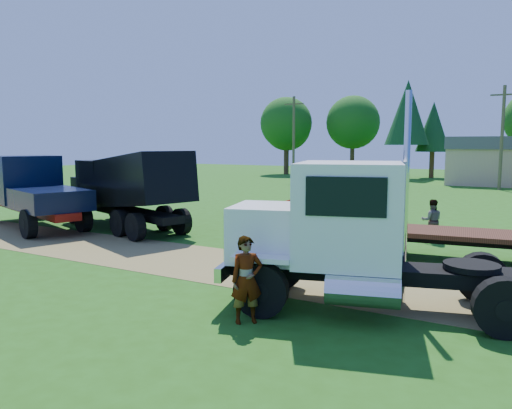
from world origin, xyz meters
The scene contains 12 objects.
ground centered at (0.00, 0.00, 0.00)m, with size 140.00×140.00×0.00m, color #225312.
dirt_track centered at (0.00, 0.00, 0.01)m, with size 120.00×4.20×0.01m, color olive.
white_semi_tractor centered at (5.47, -1.99, 1.79)m, with size 8.86×4.97×5.24m.
black_dump_truck centered at (-7.27, 3.53, 2.03)m, with size 8.66×4.93×3.69m.
navy_truck centered at (-11.87, 1.85, 1.74)m, with size 8.00×4.83×3.41m.
orange_pickup centered at (0.91, 7.11, 0.79)m, with size 2.62×5.68×1.58m, color red.
flatbed_trailer centered at (6.93, 4.57, 0.78)m, with size 7.34×3.03×1.83m.
spectator_a centered at (3.81, -4.17, 0.98)m, with size 0.71×0.47×1.96m, color #999999.
spectator_b centered at (5.51, 7.63, 0.87)m, with size 0.84×0.66×1.74m, color #999999.
tan_shed centered at (4.00, 40.00, 2.42)m, with size 6.20×5.40×4.70m.
utility_poles centered at (6.00, 35.00, 4.71)m, with size 42.20×0.28×9.00m.
tree_row centered at (0.21, 49.22, 6.63)m, with size 54.28×14.80×11.25m.
Camera 1 is at (9.38, -13.36, 3.95)m, focal length 35.00 mm.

